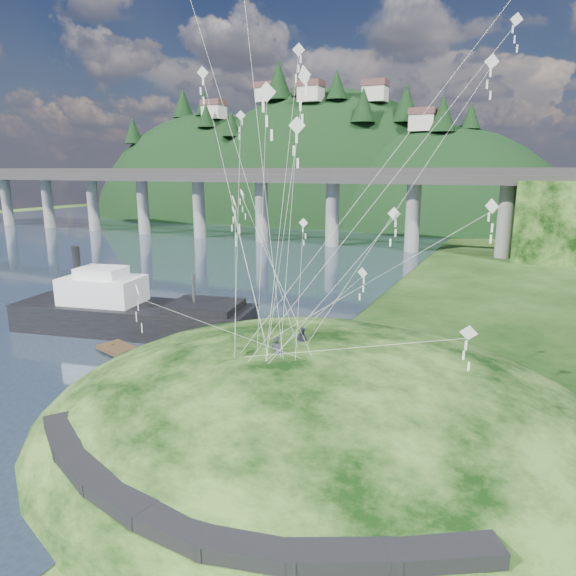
% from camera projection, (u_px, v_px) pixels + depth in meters
% --- Properties ---
extents(ground, '(320.00, 320.00, 0.00)m').
position_uv_depth(ground, '(190.00, 410.00, 32.07)').
color(ground, black).
rests_on(ground, ground).
extents(grass_hill, '(36.00, 32.00, 13.00)m').
position_uv_depth(grass_hill, '(320.00, 445.00, 30.87)').
color(grass_hill, black).
rests_on(grass_hill, ground).
extents(footpath, '(22.29, 5.84, 0.83)m').
position_uv_depth(footpath, '(197.00, 502.00, 19.92)').
color(footpath, black).
rests_on(footpath, ground).
extents(bridge, '(160.00, 11.00, 15.00)m').
position_uv_depth(bridge, '(286.00, 195.00, 102.64)').
color(bridge, '#2D2B2B').
rests_on(bridge, ground).
extents(far_ridge, '(153.00, 70.00, 94.50)m').
position_uv_depth(far_ridge, '(308.00, 242.00, 159.55)').
color(far_ridge, black).
rests_on(far_ridge, ground).
extents(work_barge, '(22.97, 10.26, 7.77)m').
position_uv_depth(work_barge, '(130.00, 311.00, 47.27)').
color(work_barge, black).
rests_on(work_barge, ground).
extents(wooden_dock, '(13.20, 5.82, 0.94)m').
position_uv_depth(wooden_dock, '(152.00, 363.00, 38.75)').
color(wooden_dock, '#362616').
rests_on(wooden_dock, ground).
extents(kite_flyers, '(1.30, 2.99, 1.98)m').
position_uv_depth(kite_flyers, '(290.00, 331.00, 28.79)').
color(kite_flyers, '#262A33').
rests_on(kite_flyers, ground).
extents(kite_swarm, '(21.23, 17.81, 21.63)m').
position_uv_depth(kite_swarm, '(317.00, 140.00, 28.69)').
color(kite_swarm, silver).
rests_on(kite_swarm, ground).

